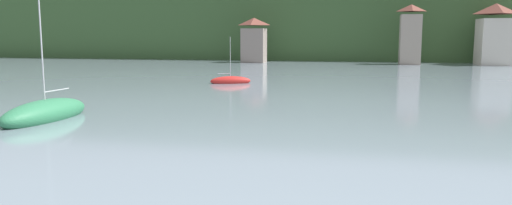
{
  "coord_description": "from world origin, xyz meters",
  "views": [
    {
      "loc": [
        5.33,
        21.52,
        5.03
      ],
      "look_at": [
        0.0,
        46.48,
        1.44
      ],
      "focal_mm": 34.33,
      "sensor_mm": 36.0,
      "label": 1
    }
  ],
  "objects_px": {
    "shore_building_central": "(495,35)",
    "shore_building_westcentral": "(410,35)",
    "shore_building_west": "(254,41)",
    "sailboat_mid_2": "(46,113)",
    "sailboat_far_4": "(230,81)"
  },
  "relations": [
    {
      "from": "shore_building_westcentral",
      "to": "sailboat_far_4",
      "type": "xyz_separation_m",
      "value": [
        -20.91,
        -36.66,
        -4.55
      ]
    },
    {
      "from": "shore_building_westcentral",
      "to": "sailboat_mid_2",
      "type": "bearing_deg",
      "value": -113.53
    },
    {
      "from": "shore_building_westcentral",
      "to": "shore_building_central",
      "type": "relative_size",
      "value": 0.99
    },
    {
      "from": "sailboat_far_4",
      "to": "shore_building_westcentral",
      "type": "bearing_deg",
      "value": 38.49
    },
    {
      "from": "shore_building_central",
      "to": "sailboat_mid_2",
      "type": "xyz_separation_m",
      "value": [
        -39.25,
        -61.06,
        -4.42
      ]
    },
    {
      "from": "shore_building_westcentral",
      "to": "shore_building_central",
      "type": "bearing_deg",
      "value": 5.72
    },
    {
      "from": "shore_building_westcentral",
      "to": "sailboat_mid_2",
      "type": "distance_m",
      "value": 65.3
    },
    {
      "from": "shore_building_central",
      "to": "shore_building_westcentral",
      "type": "bearing_deg",
      "value": -174.28
    },
    {
      "from": "shore_building_west",
      "to": "sailboat_far_4",
      "type": "xyz_separation_m",
      "value": [
        5.57,
        -36.85,
        -3.57
      ]
    },
    {
      "from": "shore_building_west",
      "to": "sailboat_mid_2",
      "type": "xyz_separation_m",
      "value": [
        0.47,
        -59.92,
        -3.42
      ]
    },
    {
      "from": "sailboat_far_4",
      "to": "shore_building_central",
      "type": "bearing_deg",
      "value": 26.23
    },
    {
      "from": "shore_building_west",
      "to": "sailboat_far_4",
      "type": "height_order",
      "value": "shore_building_west"
    },
    {
      "from": "shore_building_west",
      "to": "sailboat_mid_2",
      "type": "bearing_deg",
      "value": -89.55
    },
    {
      "from": "shore_building_west",
      "to": "sailboat_far_4",
      "type": "bearing_deg",
      "value": -81.41
    },
    {
      "from": "shore_building_central",
      "to": "sailboat_mid_2",
      "type": "bearing_deg",
      "value": -122.73
    }
  ]
}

